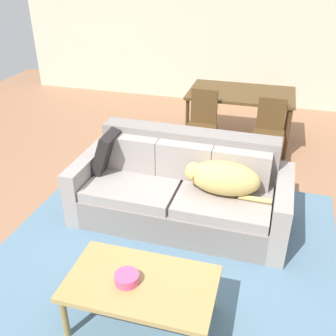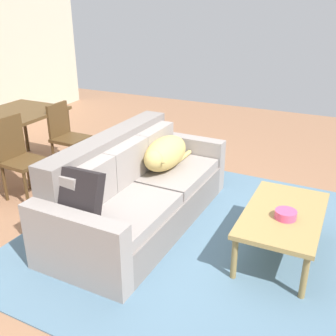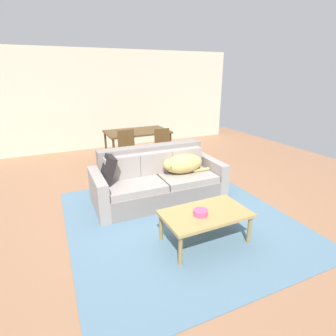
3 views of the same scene
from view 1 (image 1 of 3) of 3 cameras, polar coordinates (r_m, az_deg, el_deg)
The scene contains 11 objects.
ground_plane at distance 4.17m, azimuth 1.18°, elevation -8.20°, with size 10.00×10.00×0.00m, color #986A4B.
back_partition at distance 7.36m, azimuth 9.61°, elevation 19.57°, with size 8.00×0.12×2.70m, color beige.
area_rug at distance 3.69m, azimuth -1.24°, elevation -14.01°, with size 3.16×3.33×0.01m, color slate.
couch at distance 4.11m, azimuth 1.97°, elevation -3.15°, with size 2.22×1.00×0.89m.
dog_on_left_cushion at distance 3.81m, azimuth 7.87°, elevation -1.43°, with size 0.86×0.36×0.33m.
throw_pillow_by_left_arm at distance 4.26m, azimuth -8.78°, elevation 2.55°, with size 0.11×0.46×0.46m, color black.
coffee_table at distance 3.00m, azimuth -3.95°, elevation -16.78°, with size 1.10×0.64×0.43m.
bowl_on_coffee_table at distance 2.95m, azimuth -6.02°, elevation -15.66°, with size 0.18×0.18×0.07m, color #EA4C7F.
dining_table at distance 5.77m, azimuth 10.60°, elevation 10.20°, with size 1.48×0.91×0.77m.
dining_chair_near_left at distance 5.30m, azimuth 4.90°, elevation 6.69°, with size 0.43×0.43×0.93m.
dining_chair_near_right at distance 5.30m, azimuth 14.50°, elevation 5.48°, with size 0.41×0.41×0.87m.
Camera 1 is at (0.81, -3.22, 2.54)m, focal length 41.88 mm.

